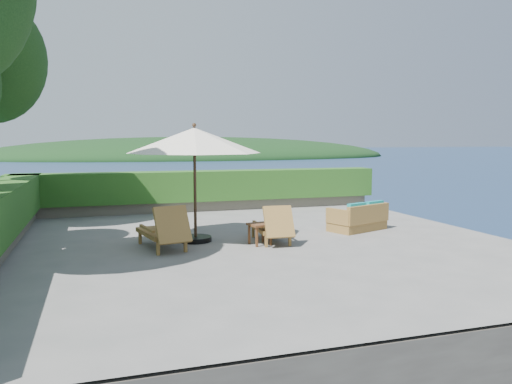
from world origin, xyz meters
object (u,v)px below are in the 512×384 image
object	(u,v)px
lounge_left	(164,230)
wicker_loveseat	(359,219)
lounge_right	(272,226)
patio_umbrella	(194,142)
side_table	(260,227)

from	to	relation	value
lounge_left	wicker_loveseat	bearing A→B (deg)	-3.43
lounge_right	wicker_loveseat	distance (m)	2.84
patio_umbrella	side_table	world-z (taller)	patio_umbrella
lounge_right	wicker_loveseat	world-z (taller)	lounge_right
lounge_left	lounge_right	distance (m)	2.51
lounge_left	side_table	xyz separation A→B (m)	(2.16, -0.19, -0.02)
lounge_right	side_table	distance (m)	0.38
patio_umbrella	side_table	size ratio (longest dim) A/B	6.55
lounge_left	side_table	bearing A→B (deg)	-16.48
patio_umbrella	wicker_loveseat	size ratio (longest dim) A/B	2.01
wicker_loveseat	lounge_left	bearing A→B (deg)	167.18
patio_umbrella	lounge_right	size ratio (longest dim) A/B	2.19
lounge_left	patio_umbrella	bearing A→B (deg)	26.47
patio_umbrella	lounge_right	world-z (taller)	patio_umbrella
patio_umbrella	wicker_loveseat	world-z (taller)	patio_umbrella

